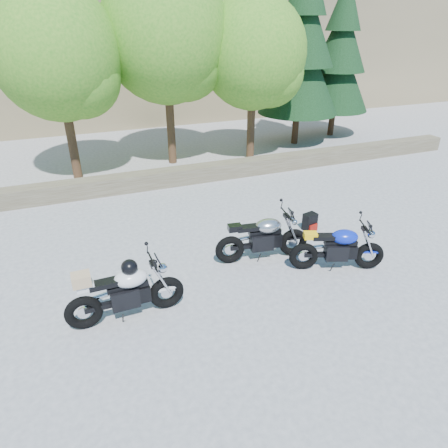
{
  "coord_description": "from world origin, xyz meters",
  "views": [
    {
      "loc": [
        -2.56,
        -6.02,
        4.63
      ],
      "look_at": [
        0.2,
        1.0,
        0.75
      ],
      "focal_mm": 32.0,
      "sensor_mm": 36.0,
      "label": 1
    }
  ],
  "objects_px": {
    "silver_bike": "(263,238)",
    "white_bike": "(125,291)",
    "blue_bike": "(338,249)",
    "backpack": "(310,222)"
  },
  "relations": [
    {
      "from": "silver_bike",
      "to": "white_bike",
      "type": "distance_m",
      "value": 3.15
    },
    {
      "from": "blue_bike",
      "to": "backpack",
      "type": "relative_size",
      "value": 4.36
    },
    {
      "from": "silver_bike",
      "to": "white_bike",
      "type": "bearing_deg",
      "value": -155.62
    },
    {
      "from": "silver_bike",
      "to": "white_bike",
      "type": "xyz_separation_m",
      "value": [
        -3.03,
        -0.87,
        0.05
      ]
    },
    {
      "from": "silver_bike",
      "to": "white_bike",
      "type": "height_order",
      "value": "white_bike"
    },
    {
      "from": "white_bike",
      "to": "blue_bike",
      "type": "distance_m",
      "value": 4.28
    },
    {
      "from": "white_bike",
      "to": "backpack",
      "type": "height_order",
      "value": "white_bike"
    },
    {
      "from": "silver_bike",
      "to": "backpack",
      "type": "bearing_deg",
      "value": 33.07
    },
    {
      "from": "blue_bike",
      "to": "white_bike",
      "type": "bearing_deg",
      "value": -159.81
    },
    {
      "from": "silver_bike",
      "to": "backpack",
      "type": "distance_m",
      "value": 1.87
    }
  ]
}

